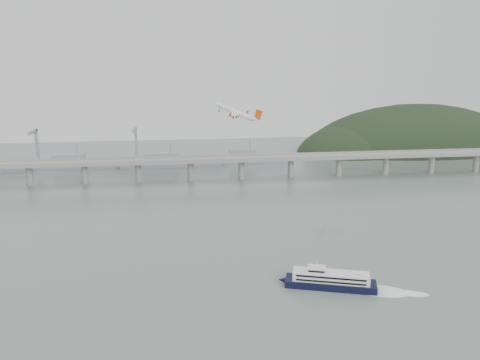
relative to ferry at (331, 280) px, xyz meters
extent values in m
plane|color=slate|center=(-35.71, 33.65, -3.89)|extent=(900.00, 900.00, 0.00)
cube|color=gray|center=(-35.71, 233.65, 16.11)|extent=(800.00, 22.00, 2.20)
cube|color=gray|center=(-35.71, 223.15, 18.11)|extent=(800.00, 0.60, 1.80)
cube|color=gray|center=(-35.71, 244.15, 18.11)|extent=(800.00, 0.60, 1.80)
cylinder|color=gray|center=(-215.71, 233.65, 5.61)|extent=(6.00, 6.00, 21.00)
cylinder|color=gray|center=(-165.71, 233.65, 5.61)|extent=(6.00, 6.00, 21.00)
cylinder|color=gray|center=(-115.71, 233.65, 5.61)|extent=(6.00, 6.00, 21.00)
cylinder|color=gray|center=(-65.71, 233.65, 5.61)|extent=(6.00, 6.00, 21.00)
cylinder|color=gray|center=(-15.71, 233.65, 5.61)|extent=(6.00, 6.00, 21.00)
cylinder|color=gray|center=(34.29, 233.65, 5.61)|extent=(6.00, 6.00, 21.00)
cylinder|color=gray|center=(84.29, 233.65, 5.61)|extent=(6.00, 6.00, 21.00)
cylinder|color=gray|center=(134.29, 233.65, 5.61)|extent=(6.00, 6.00, 21.00)
cylinder|color=gray|center=(184.29, 233.65, 5.61)|extent=(6.00, 6.00, 21.00)
cylinder|color=gray|center=(234.29, 233.65, 5.61)|extent=(6.00, 6.00, 21.00)
ellipsoid|color=black|center=(234.29, 363.65, -21.89)|extent=(320.00, 150.00, 156.00)
ellipsoid|color=black|center=(139.29, 353.65, -15.89)|extent=(140.00, 110.00, 96.00)
ellipsoid|color=black|center=(324.29, 373.65, -28.89)|extent=(220.00, 140.00, 120.00)
cube|color=gray|center=(-185.71, 303.65, 0.11)|extent=(95.67, 20.15, 8.00)
cube|color=gray|center=(-195.21, 303.65, 8.11)|extent=(33.90, 15.02, 8.00)
cylinder|color=gray|center=(-185.71, 303.65, 16.11)|extent=(1.60, 1.60, 14.00)
cube|color=gray|center=(-85.71, 298.65, 0.11)|extent=(110.55, 21.43, 8.00)
cube|color=gray|center=(-96.71, 298.65, 8.11)|extent=(39.01, 16.73, 8.00)
cylinder|color=gray|center=(-85.71, 298.65, 16.11)|extent=(1.60, 1.60, 14.00)
cube|color=gray|center=(4.29, 308.65, 0.11)|extent=(85.00, 13.60, 8.00)
cube|color=gray|center=(-4.21, 308.65, 8.11)|extent=(29.75, 11.90, 8.00)
cylinder|color=gray|center=(4.29, 308.65, 16.11)|extent=(1.60, 1.60, 14.00)
cube|color=gray|center=(-235.71, 333.65, 16.11)|extent=(3.00, 3.00, 40.00)
cube|color=gray|center=(-235.71, 323.65, 34.11)|extent=(3.00, 28.00, 3.00)
cube|color=gray|center=(-125.71, 333.65, 16.11)|extent=(3.00, 3.00, 40.00)
cube|color=gray|center=(-125.71, 323.65, 34.11)|extent=(3.00, 28.00, 3.00)
cube|color=black|center=(0.00, 0.00, -2.05)|extent=(47.32, 24.49, 3.69)
cone|color=black|center=(-23.75, 7.52, -2.05)|extent=(5.51, 4.91, 3.69)
cube|color=silver|center=(0.00, 0.00, 2.11)|extent=(39.73, 20.50, 4.61)
cube|color=black|center=(-1.41, -4.44, 3.31)|extent=(33.47, 10.73, 0.92)
cube|color=black|center=(-1.41, -4.44, 1.09)|extent=(33.47, 10.73, 0.92)
cube|color=black|center=(1.41, 4.44, 3.31)|extent=(33.47, 10.73, 0.92)
cube|color=black|center=(1.41, 4.44, 1.09)|extent=(33.47, 10.73, 0.92)
cube|color=silver|center=(-7.04, 2.23, 5.61)|extent=(10.75, 8.94, 2.40)
cube|color=black|center=(-8.02, -0.89, 5.61)|extent=(7.95, 2.61, 0.92)
cylinder|color=silver|center=(-7.04, 2.23, 8.56)|extent=(0.58, 0.58, 3.69)
ellipsoid|color=white|center=(24.63, -7.80, -3.84)|extent=(29.34, 20.69, 0.18)
ellipsoid|color=white|center=(36.94, -11.70, -3.84)|extent=(21.00, 12.35, 0.18)
cylinder|color=white|center=(-35.69, 114.07, 74.96)|extent=(25.01, 17.57, 12.52)
cone|color=white|center=(-48.73, 121.34, 80.17)|extent=(6.07, 5.59, 4.72)
cone|color=white|center=(-22.07, 106.51, 70.06)|extent=(6.80, 5.81, 5.05)
cube|color=white|center=(-35.18, 113.72, 73.70)|extent=(20.03, 31.92, 3.62)
cube|color=white|center=(-22.67, 106.88, 71.03)|extent=(8.28, 11.93, 1.86)
cube|color=#D1410E|center=(-20.84, 106.05, 73.79)|extent=(5.84, 3.09, 7.54)
cylinder|color=#D1410E|center=(-34.27, 119.35, 72.61)|extent=(5.17, 4.39, 3.55)
cylinder|color=black|center=(-35.98, 120.31, 73.30)|extent=(2.06, 2.42, 2.27)
cube|color=white|center=(-33.96, 119.24, 73.55)|extent=(2.53, 1.49, 1.94)
cylinder|color=#D1410E|center=(-39.40, 109.78, 73.15)|extent=(5.17, 4.39, 3.55)
cylinder|color=black|center=(-41.11, 110.73, 73.84)|extent=(2.06, 2.42, 2.27)
cube|color=white|center=(-39.09, 109.66, 74.09)|extent=(2.53, 1.49, 1.94)
cylinder|color=black|center=(-34.52, 116.19, 71.90)|extent=(1.20, 0.75, 2.37)
cylinder|color=black|center=(-34.86, 116.32, 70.87)|extent=(1.42, 0.97, 1.40)
cylinder|color=black|center=(-36.95, 111.66, 72.15)|extent=(1.20, 0.75, 2.37)
cylinder|color=black|center=(-37.29, 111.79, 71.12)|extent=(1.42, 0.97, 1.40)
cylinder|color=black|center=(-46.34, 119.84, 76.25)|extent=(1.20, 0.75, 2.37)
cylinder|color=black|center=(-46.68, 119.96, 75.23)|extent=(1.42, 0.97, 1.40)
cube|color=#D1410E|center=(-25.25, 127.48, 73.34)|extent=(2.14, 1.17, 2.77)
cube|color=#D1410E|center=(-41.10, 97.88, 75.00)|extent=(2.14, 1.17, 2.77)
camera|label=1|loc=(-74.60, -212.88, 109.52)|focal=35.00mm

